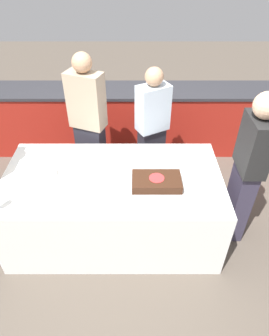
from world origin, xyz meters
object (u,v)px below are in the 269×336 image
person_seated_right (248,170)px  person_standing_back (90,125)px  cake (157,182)px  plate_stack (44,174)px  person_cutting_cake (153,131)px

person_seated_right → person_standing_back: person_standing_back is taller
cake → person_standing_back: (-0.71, 0.88, 0.06)m
plate_stack → person_seated_right: (1.89, -0.00, 0.05)m
person_cutting_cake → cake: bearing=61.8°
person_cutting_cake → person_standing_back: bearing=-28.2°
person_cutting_cake → person_standing_back: size_ratio=0.91×
cake → person_cutting_cake: bearing=90.0°
person_seated_right → person_cutting_cake: bearing=-132.0°
plate_stack → person_cutting_cake: bearing=35.9°
cake → plate_stack: size_ratio=2.03×
cake → person_cutting_cake: 0.88m
plate_stack → person_standing_back: bearing=66.0°
cake → person_cutting_cake: person_cutting_cake is taller
plate_stack → person_standing_back: (0.34, 0.76, 0.07)m
plate_stack → person_standing_back: 0.83m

